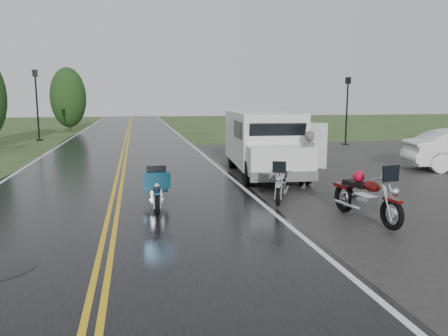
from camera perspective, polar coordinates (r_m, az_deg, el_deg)
name	(u,v)px	position (r m, az deg, el deg)	size (l,w,h in m)	color
ground	(109,236)	(9.31, -14.76, -8.55)	(120.00, 120.00, 0.00)	#2D471E
road	(122,164)	(19.08, -13.12, 0.55)	(8.00, 100.00, 0.04)	black
parking_pad	(428,175)	(17.56, 25.08, -0.82)	(14.00, 24.00, 0.03)	black
motorcycle_red	(393,202)	(9.65, 21.16, -4.13)	(0.82, 2.27, 1.34)	#570C0A
motorcycle_teal	(157,194)	(10.23, -8.75, -3.34)	(0.73, 2.01, 1.19)	#05283B
motorcycle_silver	(279,187)	(11.15, 7.14, -2.43)	(0.69, 1.90, 1.12)	#A4A7AC
van_white	(249,150)	(13.70, 3.27, 2.35)	(2.23, 5.95, 2.34)	silver
person_at_van	(307,161)	(13.68, 10.85, 0.97)	(0.64, 0.42, 1.76)	#515357
lamp_post_far_left	(37,105)	(31.26, -23.23, 7.55)	(0.40, 0.40, 4.66)	black
lamp_post_far_right	(347,111)	(27.06, 15.74, 7.17)	(0.35, 0.35, 4.05)	black
tree_left_far	(69,104)	(39.88, -19.65, 7.89)	(2.99, 2.99, 4.60)	#1E3D19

